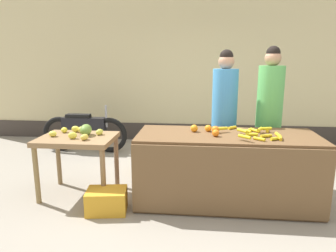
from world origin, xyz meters
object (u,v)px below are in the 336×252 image
at_px(parked_motorcycle, 84,130).
at_px(vendor_woman_blue_shirt, 224,117).
at_px(vendor_woman_green_shirt, 269,116).
at_px(produce_crate, 107,201).
at_px(produce_sack, 146,156).

bearing_deg(parked_motorcycle, vendor_woman_blue_shirt, -24.99).
bearing_deg(vendor_woman_green_shirt, produce_crate, -150.99).
xyz_separation_m(parked_motorcycle, produce_sack, (1.32, -1.00, -0.13)).
distance_m(vendor_woman_blue_shirt, parked_motorcycle, 2.75).
bearing_deg(vendor_woman_green_shirt, vendor_woman_blue_shirt, -179.67).
height_order(vendor_woman_blue_shirt, parked_motorcycle, vendor_woman_blue_shirt).
bearing_deg(vendor_woman_green_shirt, produce_sack, 175.34).
distance_m(vendor_woman_blue_shirt, produce_crate, 1.90).
relative_size(produce_crate, produce_sack, 0.82).
bearing_deg(produce_sack, vendor_woman_green_shirt, -4.66).
bearing_deg(produce_crate, parked_motorcycle, 116.13).
xyz_separation_m(produce_crate, produce_sack, (0.23, 1.22, 0.14)).
xyz_separation_m(vendor_woman_green_shirt, parked_motorcycle, (-3.04, 1.14, -0.54)).
height_order(vendor_woman_blue_shirt, produce_crate, vendor_woman_blue_shirt).
height_order(vendor_woman_blue_shirt, produce_sack, vendor_woman_blue_shirt).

